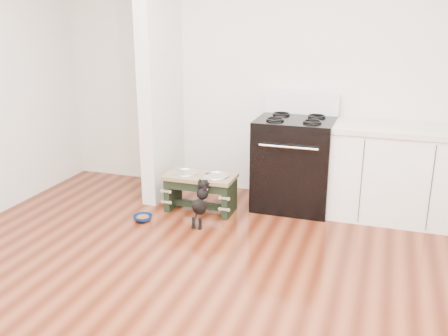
% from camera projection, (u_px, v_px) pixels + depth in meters
% --- Properties ---
extents(ground, '(5.00, 5.00, 0.00)m').
position_uv_depth(ground, '(193.00, 316.00, 3.31)').
color(ground, '#45190C').
rests_on(ground, ground).
extents(room_shell, '(5.00, 5.00, 5.00)m').
position_uv_depth(room_shell, '(187.00, 69.00, 2.83)').
color(room_shell, silver).
rests_on(room_shell, ground).
extents(partition_wall, '(0.15, 0.80, 2.70)m').
position_uv_depth(partition_wall, '(161.00, 70.00, 5.16)').
color(partition_wall, silver).
rests_on(partition_wall, ground).
extents(oven_range, '(0.76, 0.69, 1.14)m').
position_uv_depth(oven_range, '(294.00, 162.00, 5.05)').
color(oven_range, black).
rests_on(oven_range, ground).
extents(cabinet_run, '(1.24, 0.64, 0.91)m').
position_uv_depth(cabinet_run, '(396.00, 173.00, 4.77)').
color(cabinet_run, white).
rests_on(cabinet_run, ground).
extents(dog_feeder, '(0.70, 0.37, 0.40)m').
position_uv_depth(dog_feeder, '(200.00, 185.00, 4.98)').
color(dog_feeder, black).
rests_on(dog_feeder, ground).
extents(puppy, '(0.12, 0.36, 0.42)m').
position_uv_depth(puppy, '(201.00, 201.00, 4.67)').
color(puppy, black).
rests_on(puppy, ground).
extents(floor_bowl, '(0.21, 0.21, 0.06)m').
position_uv_depth(floor_bowl, '(143.00, 218.00, 4.80)').
color(floor_bowl, '#0B1F52').
rests_on(floor_bowl, ground).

